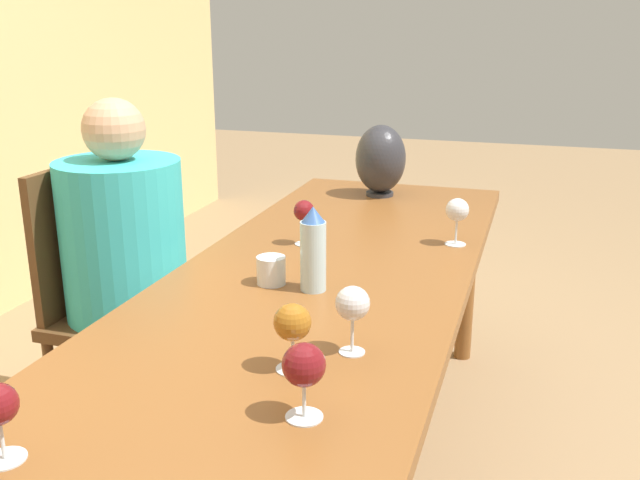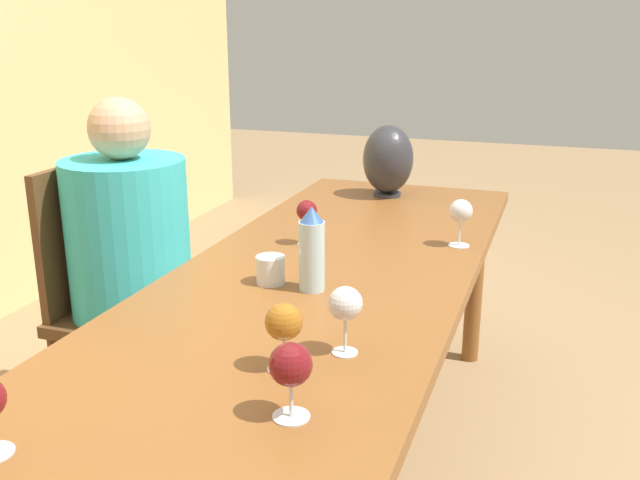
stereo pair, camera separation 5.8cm
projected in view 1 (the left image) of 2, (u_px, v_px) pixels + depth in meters
The scene contains 11 objects.
dining_table at pixel (303, 318), 1.85m from camera, with size 2.67×0.81×0.72m.
water_bottle at pixel (313, 250), 1.83m from camera, with size 0.07×0.07×0.22m.
water_tumbler at pixel (271, 270), 1.89m from camera, with size 0.08×0.08×0.08m.
vase at pixel (381, 159), 2.81m from camera, with size 0.20×0.20×0.28m.
wine_glass_0 at pixel (304, 366), 1.23m from camera, with size 0.08×0.08×0.14m.
wine_glass_1 at pixel (304, 212), 2.21m from camera, with size 0.07×0.07×0.14m.
wine_glass_2 at pixel (353, 305), 1.48m from camera, with size 0.07×0.07×0.15m.
wine_glass_3 at pixel (292, 324), 1.41m from camera, with size 0.08×0.08×0.14m.
wine_glass_5 at pixel (457, 211), 2.20m from camera, with size 0.07×0.07×0.15m.
chair_far at pixel (109, 297), 2.40m from camera, with size 0.44×0.44×0.94m.
person_far at pixel (130, 268), 2.34m from camera, with size 0.40×0.40×1.17m.
Camera 1 is at (-1.62, -0.56, 1.40)m, focal length 40.00 mm.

